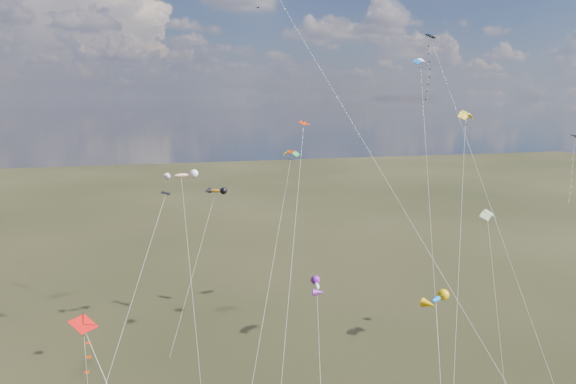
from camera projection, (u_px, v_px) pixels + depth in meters
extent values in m
cube|color=black|center=(430.00, 36.00, 52.55)|extent=(1.08, 1.14, 0.41)
cylinder|color=silver|center=(496.00, 221.00, 46.19)|extent=(3.15, 20.69, 34.29)
cylinder|color=silver|center=(394.00, 193.00, 42.21)|extent=(17.79, 24.15, 40.68)
cube|color=black|center=(166.00, 193.00, 48.17)|extent=(0.85, 0.88, 0.30)
cylinder|color=silver|center=(125.00, 322.00, 42.87)|extent=(7.77, 12.77, 19.26)
cube|color=red|center=(83.00, 324.00, 27.80)|extent=(1.54, 1.55, 0.56)
cube|color=#0A084C|center=(576.00, 136.00, 54.61)|extent=(0.81, 0.84, 0.26)
cube|color=#E62D00|center=(304.00, 123.00, 53.25)|extent=(1.26, 1.25, 0.29)
cylinder|color=silver|center=(291.00, 271.00, 45.94)|extent=(7.65, 18.20, 25.50)
cylinder|color=silver|center=(459.00, 264.00, 46.22)|extent=(7.63, 12.19, 26.64)
cylinder|color=silver|center=(430.00, 212.00, 53.81)|extent=(5.81, 17.30, 32.45)
cylinder|color=silver|center=(497.00, 299.00, 52.06)|extent=(3.03, 8.57, 15.93)
cylinder|color=silver|center=(273.00, 257.00, 56.58)|extent=(8.30, 15.93, 21.54)
ellipsoid|color=orange|center=(215.00, 191.00, 63.24)|extent=(2.69, 2.45, 1.03)
cylinder|color=silver|center=(194.00, 270.00, 59.58)|extent=(6.57, 9.15, 16.77)
cube|color=#332316|center=(169.00, 358.00, 55.92)|extent=(0.10, 0.10, 0.12)
ellipsoid|color=silver|center=(317.00, 286.00, 42.91)|extent=(1.41, 2.79, 0.89)
cylinder|color=silver|center=(321.00, 384.00, 39.66)|extent=(2.10, 8.68, 12.56)
ellipsoid|color=red|center=(181.00, 175.00, 59.90)|extent=(3.58, 1.79, 1.09)
cylinder|color=silver|center=(190.00, 273.00, 55.06)|extent=(0.47, 13.92, 19.17)
ellipsoid|color=blue|center=(436.00, 299.00, 38.11)|extent=(2.45, 1.93, 0.96)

